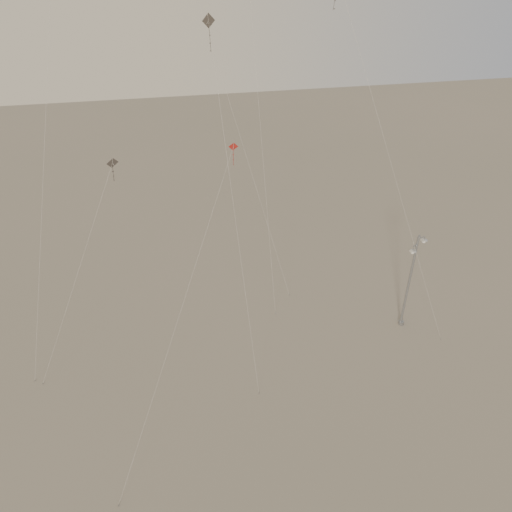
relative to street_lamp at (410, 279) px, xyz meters
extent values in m
plane|color=gray|center=(-10.74, -4.79, -4.37)|extent=(160.00, 160.00, 0.00)
cylinder|color=gray|center=(-0.03, 0.03, -4.22)|extent=(0.44, 0.44, 0.30)
cylinder|color=gray|center=(-0.03, 0.03, -0.34)|extent=(0.29, 0.18, 8.05)
cylinder|color=gray|center=(0.09, 0.03, 3.73)|extent=(0.14, 0.14, 0.18)
cylinder|color=gray|center=(0.33, 0.07, 3.58)|extent=(0.50, 0.16, 0.07)
cylinder|color=gray|center=(0.58, 0.12, 3.43)|extent=(0.06, 0.06, 0.30)
ellipsoid|color=beige|center=(0.58, 0.12, 3.28)|extent=(0.52, 0.52, 0.18)
cylinder|color=gray|center=(-0.17, -0.13, 3.13)|extent=(0.55, 0.38, 0.07)
cylinder|color=gray|center=(-0.42, -0.29, 2.93)|extent=(0.06, 0.06, 0.40)
ellipsoid|color=beige|center=(-0.42, -0.29, 2.73)|extent=(0.52, 0.52, 0.18)
cylinder|color=beige|center=(-23.95, 5.16, 13.13)|extent=(7.59, 10.53, 34.90)
cylinder|color=gray|center=(-27.74, -0.09, -4.32)|extent=(0.06, 0.06, 0.10)
cube|color=#342F2B|center=(-13.78, 4.70, 17.61)|extent=(0.71, 0.61, 0.89)
cylinder|color=#342F2B|center=(-13.72, 4.84, 16.52)|extent=(0.11, 0.21, 1.40)
cylinder|color=beige|center=(-13.27, 0.05, 6.65)|extent=(1.03, 9.33, 21.94)
cylinder|color=gray|center=(-12.76, -4.61, -4.32)|extent=(0.06, 0.06, 0.10)
cylinder|color=beige|center=(-9.48, 10.72, 12.66)|extent=(0.09, 14.47, 33.96)
cylinder|color=gray|center=(-9.52, 3.49, -4.32)|extent=(0.06, 0.06, 0.10)
cube|color=maroon|center=(-12.78, 2.89, 10.39)|extent=(0.59, 0.27, 0.60)
cylinder|color=maroon|center=(-12.78, 3.04, 9.58)|extent=(0.03, 0.18, 1.08)
cylinder|color=beige|center=(-17.37, -3.91, 3.04)|extent=(9.20, 13.62, 14.72)
cylinder|color=gray|center=(-21.97, -10.72, -4.32)|extent=(0.06, 0.06, 0.10)
cylinder|color=beige|center=(-1.69, 1.53, 7.70)|extent=(7.66, 7.76, 24.03)
cylinder|color=gray|center=(2.13, -2.34, -4.32)|extent=(0.06, 0.06, 0.10)
cylinder|color=beige|center=(-12.20, 9.10, 12.65)|extent=(9.05, 6.78, 33.94)
cylinder|color=gray|center=(-7.69, 5.72, -4.32)|extent=(0.06, 0.06, 0.10)
cube|color=#342F2B|center=(-20.17, -0.56, 11.23)|extent=(0.66, 0.19, 0.63)
cylinder|color=#342F2B|center=(-20.24, -0.42, 10.52)|extent=(0.08, 0.14, 0.87)
cylinder|color=beige|center=(-23.67, -0.53, 3.46)|extent=(7.00, 0.08, 15.55)
cylinder|color=gray|center=(-27.16, -0.49, -4.32)|extent=(0.06, 0.06, 0.10)
camera|label=1|loc=(-18.12, -27.67, 21.43)|focal=35.00mm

